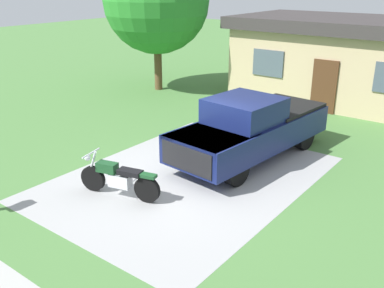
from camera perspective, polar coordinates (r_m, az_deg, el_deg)
The scene contains 6 objects.
ground_plane at distance 11.80m, azimuth -0.48°, elevation -4.46°, with size 80.00×80.00×0.00m, color #4C7B3E.
driveway_pad at distance 11.80m, azimuth -0.48°, elevation -4.44°, with size 5.69×7.75×0.01m, color #A0A0A0.
motorcycle at distance 10.82m, azimuth -9.61°, elevation -4.48°, with size 2.17×0.88×1.09m.
pickup_truck at distance 12.97m, azimuth 7.95°, elevation 2.26°, with size 2.52×5.78×1.90m.
shade_tree at distance 20.78m, azimuth -4.70°, elevation 18.28°, with size 4.83×4.83×6.54m.
neighbor_house at distance 20.24m, azimuth 19.79°, elevation 10.44°, with size 9.60×5.60×3.50m.
Camera 1 is at (6.56, -8.40, 5.07)m, focal length 40.71 mm.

